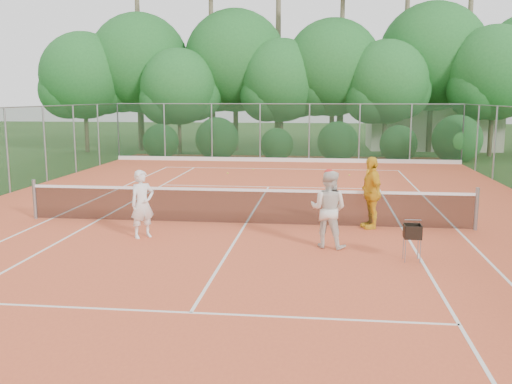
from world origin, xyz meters
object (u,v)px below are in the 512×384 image
player_center_grp (328,209)px  player_yellow (371,193)px  player_white (142,204)px  ball_hopper (412,232)px

player_center_grp → player_yellow: bearing=61.8°
player_white → player_center_grp: 4.46m
player_white → ball_hopper: bearing=-54.7°
player_white → player_center_grp: player_center_grp is taller
player_yellow → ball_hopper: (0.62, -2.97, -0.32)m
player_yellow → ball_hopper: player_yellow is taller
ball_hopper → player_yellow: bearing=105.8°
player_white → ball_hopper: (6.16, -1.29, -0.21)m
player_white → player_yellow: (5.54, 1.68, 0.11)m
player_center_grp → player_yellow: size_ratio=0.96×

